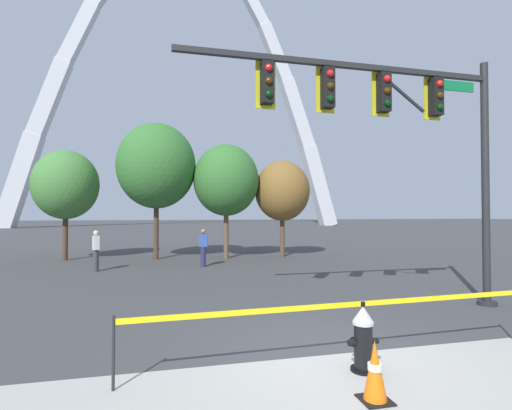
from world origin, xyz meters
TOP-DOWN VIEW (x-y plane):
  - ground_plane at (0.00, 0.00)m, footprint 240.00×240.00m
  - fire_hydrant at (0.27, -0.80)m, footprint 0.46×0.48m
  - caution_tape_barrier at (0.17, -0.49)m, footprint 6.62×0.29m
  - traffic_cone_by_hydrant at (-0.02, -1.62)m, footprint 0.36×0.36m
  - traffic_signal_gantry at (2.83, 1.98)m, footprint 7.82×0.44m
  - monument_arch at (0.00, 58.12)m, footprint 55.28×2.52m
  - tree_far_left at (-7.21, 13.93)m, footprint 3.03×3.03m
  - tree_left_mid at (-2.97, 13.36)m, footprint 3.82×3.82m
  - tree_center_left at (0.43, 12.91)m, footprint 3.26×3.26m
  - tree_center_right at (3.39, 12.97)m, footprint 2.86×2.86m
  - pedestrian_walking_left at (-0.97, 10.21)m, footprint 0.37×0.25m
  - pedestrian_standing_center at (-5.14, 9.89)m, footprint 0.31×0.39m

SIDE VIEW (x-z plane):
  - ground_plane at x=0.00m, z-range 0.00..0.00m
  - traffic_cone_by_hydrant at x=-0.02m, z-range -0.01..0.72m
  - fire_hydrant at x=0.27m, z-range -0.03..0.96m
  - caution_tape_barrier at x=0.17m, z-range 0.20..1.16m
  - pedestrian_walking_left at x=-0.97m, z-range 0.02..1.61m
  - pedestrian_standing_center at x=-5.14m, z-range 0.02..1.61m
  - tree_center_right at x=3.39m, z-range 0.92..5.92m
  - tree_far_left at x=-7.21m, z-range 0.97..6.27m
  - tree_center_left at x=0.43m, z-range 1.05..6.76m
  - traffic_signal_gantry at x=2.83m, z-range 1.40..7.40m
  - tree_left_mid at x=-2.97m, z-range 1.23..7.93m
  - monument_arch at x=0.00m, z-range -3.13..47.66m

